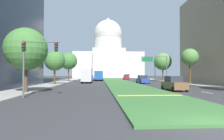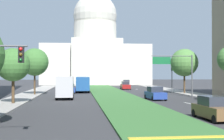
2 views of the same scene
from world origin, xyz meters
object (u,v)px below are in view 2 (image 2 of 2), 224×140
traffic_light_far_right (172,75)px  sedan_lead_stopped (213,109)px  sedan_far_horizon (125,86)px  city_bus (82,83)px  sedan_distant (70,89)px  street_tree_left_far (35,62)px  street_tree_right_far (184,63)px  capitol_building (95,50)px  sedan_midblock (155,94)px  box_truck_delivery (65,87)px  street_tree_left_mid (13,65)px  overhead_guide_sign (176,67)px  sedan_very_far (126,83)px

traffic_light_far_right → sedan_lead_stopped: 32.81m
sedan_lead_stopped → sedan_far_horizon: sedan_far_horizon is taller
sedan_lead_stopped → city_bus: size_ratio=0.42×
sedan_distant → street_tree_left_far: bearing=-137.0°
street_tree_right_far → sedan_lead_stopped: (-8.28, -30.18, -4.71)m
capitol_building → street_tree_right_far: 54.07m
traffic_light_far_right → sedan_midblock: traffic_light_far_right is taller
box_truck_delivery → city_bus: bearing=81.2°
street_tree_right_far → street_tree_left_mid: bearing=-148.5°
street_tree_right_far → street_tree_left_far: bearing=-178.0°
traffic_light_far_right → sedan_far_horizon: (-6.44, 14.71, -2.45)m
sedan_distant → box_truck_delivery: box_truck_delivery is taller
overhead_guide_sign → box_truck_delivery: size_ratio=1.02×
traffic_light_far_right → street_tree_left_far: street_tree_left_far is taller
traffic_light_far_right → street_tree_right_far: size_ratio=0.65×
capitol_building → sedan_midblock: capitol_building is taller
overhead_guide_sign → street_tree_left_mid: (-22.46, -8.48, -0.05)m
overhead_guide_sign → sedan_very_far: size_ratio=1.50×
sedan_lead_stopped → sedan_far_horizon: size_ratio=1.08×
overhead_guide_sign → sedan_very_far: (-1.28, 41.67, -3.82)m
sedan_lead_stopped → box_truck_delivery: size_ratio=0.72×
overhead_guide_sign → sedan_distant: (-16.47, 12.09, -3.87)m
street_tree_left_far → sedan_very_far: (20.85, 34.85, -4.66)m
overhead_guide_sign → sedan_distant: size_ratio=1.48×
street_tree_right_far → sedan_midblock: 15.08m
street_tree_left_mid → sedan_distant: street_tree_left_mid is taller
street_tree_left_mid → sedan_lead_stopped: 23.22m
city_bus → capitol_building: bearing=83.6°
overhead_guide_sign → city_bus: size_ratio=0.59×
traffic_light_far_right → sedan_far_horizon: traffic_light_far_right is taller
sedan_lead_stopped → sedan_far_horizon: (0.14, 46.76, 0.01)m
street_tree_right_far → sedan_lead_stopped: bearing=-105.3°
traffic_light_far_right → street_tree_left_mid: 30.66m
box_truck_delivery → street_tree_right_far: bearing=23.2°
overhead_guide_sign → sedan_very_far: overhead_guide_sign is taller
sedan_lead_stopped → sedan_midblock: (0.00, 18.49, -0.01)m
traffic_light_far_right → sedan_very_far: bearing=96.3°
street_tree_left_mid → street_tree_right_far: 31.02m
capitol_building → sedan_very_far: (7.92, -18.14, -10.86)m
sedan_very_far → sedan_midblock: bearing=-93.8°
overhead_guide_sign → sedan_distant: 20.79m
street_tree_left_far → sedan_lead_stopped: size_ratio=1.70×
overhead_guide_sign → sedan_distant: bearing=143.7°
sedan_far_horizon → capitol_building: bearing=98.1°
traffic_light_far_right → street_tree_left_far: size_ratio=0.66×
box_truck_delivery → city_bus: size_ratio=0.58×
traffic_light_far_right → street_tree_right_far: 3.39m
overhead_guide_sign → sedan_far_horizon: bearing=99.7°
street_tree_right_far → sedan_very_far: 34.67m
sedan_distant → sedan_midblock: bearing=-52.8°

